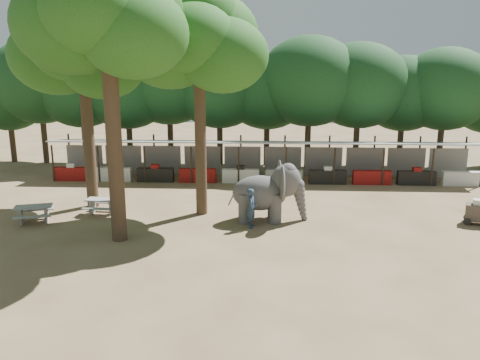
# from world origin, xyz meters

# --- Properties ---
(ground) EXTENTS (100.00, 100.00, 0.00)m
(ground) POSITION_xyz_m (0.00, 0.00, 0.00)
(ground) COLOR brown
(ground) RESTS_ON ground
(vendor_stalls) EXTENTS (28.00, 2.99, 2.80)m
(vendor_stalls) POSITION_xyz_m (-0.00, 13.84, 1.18)
(vendor_stalls) COLOR #9DA0A5
(vendor_stalls) RESTS_ON ground
(yard_tree_left) EXTENTS (7.10, 6.90, 11.02)m
(yard_tree_left) POSITION_xyz_m (-9.13, 7.19, 8.20)
(yard_tree_left) COLOR #332316
(yard_tree_left) RESTS_ON ground
(yard_tree_center) EXTENTS (7.10, 6.90, 12.04)m
(yard_tree_center) POSITION_xyz_m (-6.13, 2.19, 9.21)
(yard_tree_center) COLOR #332316
(yard_tree_center) RESTS_ON ground
(yard_tree_back) EXTENTS (7.10, 6.90, 11.36)m
(yard_tree_back) POSITION_xyz_m (-3.13, 6.19, 8.54)
(yard_tree_back) COLOR #332316
(yard_tree_back) RESTS_ON ground
(backdrop_trees) EXTENTS (46.46, 5.95, 8.33)m
(backdrop_trees) POSITION_xyz_m (0.00, 19.00, 5.51)
(backdrop_trees) COLOR #332316
(backdrop_trees) RESTS_ON ground
(elephant) EXTENTS (3.71, 2.83, 2.82)m
(elephant) POSITION_xyz_m (0.38, 5.05, 1.41)
(elephant) COLOR #423F3F
(elephant) RESTS_ON ground
(handler) EXTENTS (0.51, 0.71, 1.84)m
(handler) POSITION_xyz_m (-0.40, 3.95, 0.92)
(handler) COLOR #26384C
(handler) RESTS_ON ground
(picnic_table_near) EXTENTS (2.05, 1.94, 0.83)m
(picnic_table_near) POSITION_xyz_m (-10.78, 4.06, 0.54)
(picnic_table_near) COLOR gray
(picnic_table_near) RESTS_ON ground
(picnic_table_far) EXTENTS (1.67, 1.52, 0.79)m
(picnic_table_far) POSITION_xyz_m (-8.01, 5.63, 0.51)
(picnic_table_far) COLOR gray
(picnic_table_far) RESTS_ON ground
(cart_front) EXTENTS (1.45, 1.21, 1.20)m
(cart_front) POSITION_xyz_m (10.25, 4.99, 0.59)
(cart_front) COLOR #3B3129
(cart_front) RESTS_ON ground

